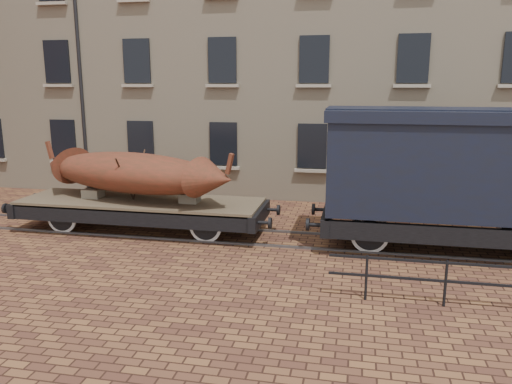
# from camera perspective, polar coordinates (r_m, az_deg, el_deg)

# --- Properties ---
(ground) EXTENTS (90.00, 90.00, 0.00)m
(ground) POSITION_cam_1_polar(r_m,az_deg,el_deg) (15.00, 0.66, -5.30)
(ground) COLOR #4C2B1F
(warehouse_cream) EXTENTS (40.00, 10.19, 14.00)m
(warehouse_cream) POSITION_cam_1_polar(r_m,az_deg,el_deg) (24.15, 12.85, 17.89)
(warehouse_cream) COLOR beige
(warehouse_cream) RESTS_ON ground
(rail_track) EXTENTS (30.00, 1.52, 0.06)m
(rail_track) POSITION_cam_1_polar(r_m,az_deg,el_deg) (14.99, 0.66, -5.20)
(rail_track) COLOR #59595E
(rail_track) RESTS_ON ground
(flatcar_wagon) EXTENTS (8.51, 2.31, 1.28)m
(flatcar_wagon) POSITION_cam_1_polar(r_m,az_deg,el_deg) (15.93, -13.00, -1.58)
(flatcar_wagon) COLOR #493D2D
(flatcar_wagon) RESTS_ON ground
(iron_boat) EXTENTS (7.01, 3.33, 1.67)m
(iron_boat) POSITION_cam_1_polar(r_m,az_deg,el_deg) (15.81, -13.97, 2.18)
(iron_boat) COLOR maroon
(iron_boat) RESTS_ON flatcar_wagon
(goods_van) EXTENTS (7.54, 2.75, 3.90)m
(goods_van) POSITION_cam_1_polar(r_m,az_deg,el_deg) (14.41, 21.39, 3.10)
(goods_van) COLOR black
(goods_van) RESTS_ON ground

